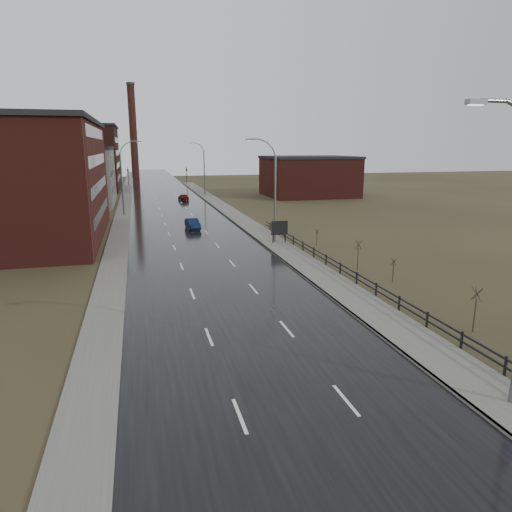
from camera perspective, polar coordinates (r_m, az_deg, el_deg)
ground at (r=16.79m, az=9.78°, el=-25.38°), size 320.00×320.00×0.00m
road at (r=72.78m, az=-9.88°, el=5.06°), size 14.00×300.00×0.06m
sidewalk_right at (r=50.03m, az=2.46°, el=1.51°), size 3.20×180.00×0.18m
curb_right at (r=49.62m, az=0.78°, el=1.42°), size 0.16×180.00×0.18m
sidewalk_left at (r=72.59m, az=-16.36°, el=4.72°), size 2.40×260.00×0.12m
warehouse_mid at (r=90.78m, az=-22.55°, el=9.21°), size 16.32×20.40×10.50m
warehouse_far at (r=121.07m, az=-23.16°, el=11.17°), size 26.52×24.48×15.50m
building_right at (r=100.67m, az=6.60°, el=9.89°), size 18.36×16.32×8.50m
smokestack at (r=161.87m, az=-15.10°, el=14.85°), size 2.70×2.70×30.70m
streetlight_right_mid at (r=50.08m, az=2.08°, el=8.19°), size 3.36×0.28×11.35m
streetlight_left at (r=73.97m, az=-16.23°, el=9.39°), size 3.36×0.28×11.35m
streetlight_right_far at (r=102.89m, az=-6.66°, el=10.85°), size 3.36×0.28×11.35m
guardrail at (r=35.48m, az=12.99°, el=-2.84°), size 0.10×53.05×1.10m
shrub_c at (r=29.23m, az=25.73°, el=-5.92°), size 0.64×0.67×2.70m
shrub_d at (r=37.70m, az=16.79°, el=-1.61°), size 0.46×0.49×1.93m
shrub_e at (r=40.36m, az=12.63°, el=0.20°), size 0.63×0.66×2.66m
shrub_f at (r=49.83m, az=7.62°, el=2.38°), size 0.44×0.46×1.81m
billboard at (r=50.10m, az=2.94°, el=3.43°), size 1.86×0.17×2.59m
traffic_light_left at (r=131.95m, az=-15.74°, el=10.47°), size 0.58×2.73×5.30m
traffic_light_right at (r=132.64m, az=-8.70°, el=10.83°), size 0.58×2.73×5.30m
car_near at (r=59.73m, az=-7.93°, el=3.95°), size 1.73×4.26×1.37m
car_far at (r=92.57m, az=-9.06°, el=7.26°), size 2.06×4.02×1.31m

